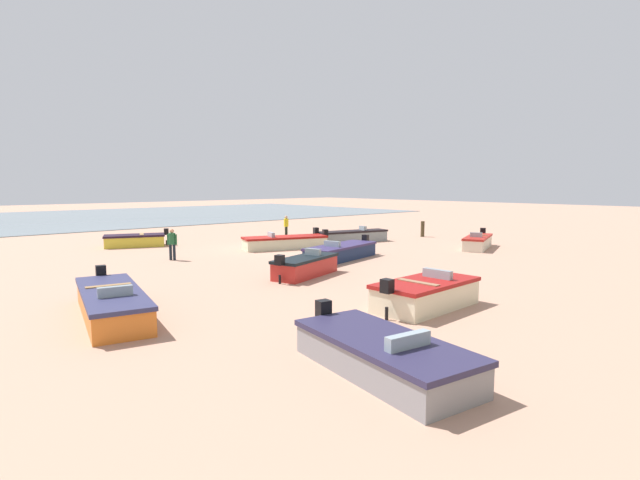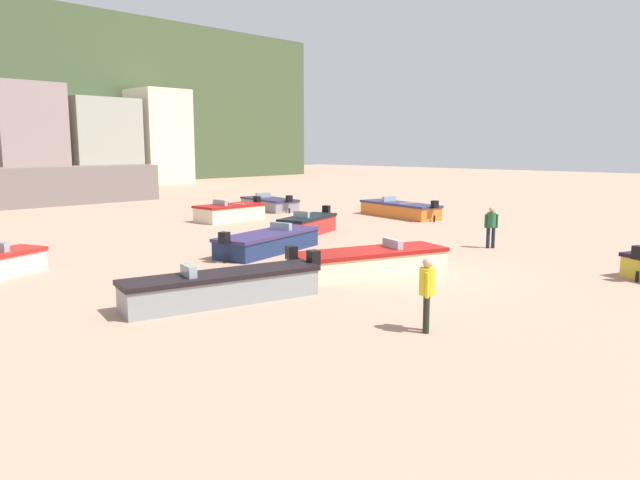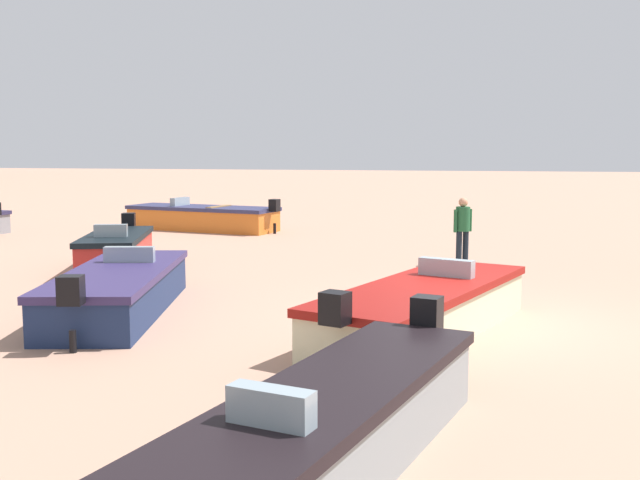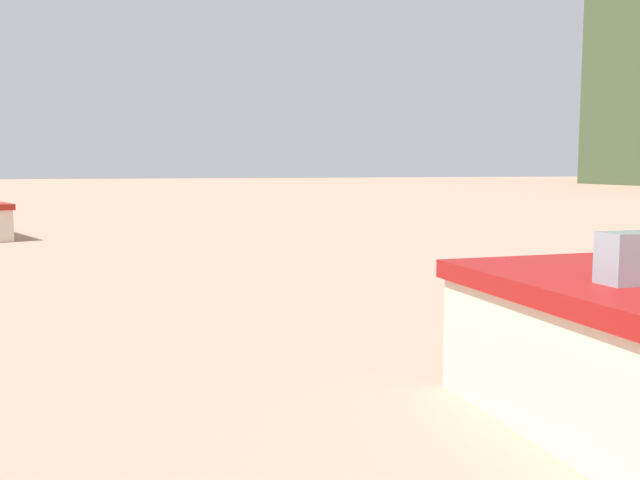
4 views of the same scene
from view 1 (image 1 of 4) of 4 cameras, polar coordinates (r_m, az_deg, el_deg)
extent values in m
plane|color=tan|center=(29.11, -6.23, -1.04)|extent=(160.00, 160.00, 0.00)
cube|color=gray|center=(61.84, -26.28, 2.40)|extent=(80.00, 36.00, 0.06)
cube|color=gray|center=(32.20, 3.78, 0.32)|extent=(5.15, 2.32, 0.67)
cube|color=black|center=(32.16, 3.79, 1.02)|extent=(5.27, 2.43, 0.12)
cube|color=black|center=(30.82, -0.49, 1.12)|extent=(0.35, 0.38, 0.40)
cylinder|color=black|center=(30.90, -0.49, -0.24)|extent=(0.12, 0.12, 0.33)
cube|color=#8C9EA8|center=(32.61, 5.11, 1.44)|extent=(0.36, 0.69, 0.28)
cube|color=navy|center=(24.87, 2.51, -1.58)|extent=(4.90, 2.47, 0.63)
cube|color=#322856|center=(24.82, 2.52, -0.72)|extent=(5.01, 2.57, 0.12)
cube|color=black|center=(26.94, 5.42, 0.22)|extent=(0.34, 0.37, 0.40)
cylinder|color=black|center=(27.03, 5.40, -1.28)|extent=(0.12, 0.12, 0.32)
cube|color=#8C9EA8|center=(24.12, 1.46, -0.46)|extent=(0.39, 0.91, 0.28)
cube|color=beige|center=(15.52, 12.48, -6.54)|extent=(3.60, 1.77, 0.75)
cube|color=maroon|center=(15.43, 12.52, -4.96)|extent=(3.70, 1.85, 0.12)
cube|color=black|center=(13.84, 7.98, -5.44)|extent=(0.29, 0.33, 0.40)
cylinder|color=black|center=(14.03, 7.93, -8.65)|extent=(0.10, 0.10, 0.38)
cube|color=#8C9EA8|center=(15.90, 13.79, -3.92)|extent=(0.22, 1.02, 0.28)
cube|color=#906A4C|center=(15.06, 11.57, -5.03)|extent=(0.27, 1.44, 0.08)
cube|color=gray|center=(10.24, 7.50, -13.75)|extent=(2.36, 4.36, 0.63)
cube|color=#292645|center=(10.12, 7.53, -11.77)|extent=(2.46, 4.47, 0.12)
cube|color=black|center=(11.80, 0.42, -8.13)|extent=(0.36, 0.33, 0.40)
cylinder|color=black|center=(12.00, 0.41, -11.40)|extent=(0.12, 0.12, 0.31)
cube|color=#8C9EA8|center=(9.55, 10.41, -11.71)|extent=(1.04, 0.37, 0.28)
cube|color=gold|center=(32.08, -21.18, -0.17)|extent=(3.75, 2.65, 0.63)
cube|color=black|center=(32.04, -21.21, 0.50)|extent=(3.88, 2.76, 0.12)
cube|color=black|center=(32.06, -17.83, 0.96)|extent=(0.38, 0.40, 0.40)
cylinder|color=black|center=(32.14, -17.78, -0.31)|extent=(0.13, 0.13, 0.32)
cube|color=olive|center=(32.04, -20.45, 0.62)|extent=(0.69, 1.27, 0.08)
cube|color=orange|center=(15.37, -23.50, -7.18)|extent=(2.57, 5.37, 0.69)
cube|color=#2E2E53|center=(15.29, -23.57, -5.71)|extent=(2.67, 5.49, 0.12)
cube|color=black|center=(17.96, -24.62, -3.40)|extent=(0.37, 0.34, 0.40)
cylinder|color=black|center=(18.10, -24.50, -5.76)|extent=(0.12, 0.12, 0.35)
cube|color=#8C9EA8|center=(14.36, -23.19, -5.64)|extent=(0.93, 0.39, 0.28)
cube|color=olive|center=(15.91, -23.85, -5.07)|extent=(1.30, 0.51, 0.08)
cube|color=red|center=(20.35, -1.73, -3.32)|extent=(3.61, 2.14, 0.70)
cube|color=black|center=(20.28, -1.73, -2.18)|extent=(3.73, 2.25, 0.12)
cube|color=black|center=(18.71, -4.83, -2.39)|extent=(0.36, 0.39, 0.40)
cylinder|color=black|center=(18.84, -4.80, -4.69)|extent=(0.12, 0.12, 0.35)
cube|color=#8C9EA8|center=(20.75, -0.85, -1.42)|extent=(0.40, 0.74, 0.28)
cube|color=beige|center=(30.57, 18.24, -0.37)|extent=(4.05, 2.48, 0.64)
cube|color=maroon|center=(30.53, 18.26, 0.34)|extent=(4.18, 2.59, 0.12)
cube|color=black|center=(32.61, 18.82, 1.02)|extent=(0.38, 0.40, 0.40)
cylinder|color=black|center=(32.69, 18.77, -0.23)|extent=(0.13, 0.13, 0.32)
cube|color=#8C9EA8|center=(29.84, 18.08, 0.59)|extent=(0.44, 0.71, 0.28)
cube|color=olive|center=(31.01, 18.40, 0.52)|extent=(0.58, 1.00, 0.08)
cube|color=beige|center=(28.98, -4.19, -0.42)|extent=(5.15, 3.07, 0.64)
cube|color=maroon|center=(28.94, -4.20, 0.32)|extent=(5.27, 3.18, 0.12)
cube|color=black|center=(29.85, 0.63, 0.88)|extent=(0.37, 0.40, 0.40)
cylinder|color=black|center=(29.93, 0.63, -0.48)|extent=(0.13, 0.13, 0.32)
cube|color=#8C9EA8|center=(28.66, -5.84, 0.65)|extent=(0.49, 0.91, 0.28)
cylinder|color=#463823|center=(36.32, 12.10, 1.29)|extent=(0.28, 0.28, 1.16)
cylinder|color=black|center=(25.63, -16.94, -1.41)|extent=(0.20, 0.20, 0.82)
cylinder|color=black|center=(25.71, -17.35, -1.40)|extent=(0.20, 0.20, 0.82)
cylinder|color=#215933|center=(25.58, -17.20, 0.15)|extent=(0.48, 0.48, 0.58)
cylinder|color=#215933|center=(25.50, -16.75, 0.05)|extent=(0.13, 0.13, 0.54)
cylinder|color=#215933|center=(25.68, -17.64, 0.07)|extent=(0.13, 0.13, 0.54)
sphere|color=tan|center=(25.54, -17.23, 1.04)|extent=(0.31, 0.31, 0.22)
cylinder|color=black|center=(35.02, -3.99, 0.96)|extent=(0.19, 0.19, 0.82)
cylinder|color=black|center=(34.84, -4.09, 0.92)|extent=(0.19, 0.19, 0.82)
cylinder|color=gold|center=(34.87, -4.05, 2.08)|extent=(0.47, 0.47, 0.58)
cylinder|color=gold|center=(35.08, -3.94, 2.05)|extent=(0.12, 0.12, 0.54)
cylinder|color=gold|center=(34.66, -4.16, 1.99)|extent=(0.12, 0.12, 0.54)
sphere|color=tan|center=(34.84, -4.05, 2.74)|extent=(0.31, 0.31, 0.22)
camera|label=2|loc=(46.96, 0.81, 6.75)|focal=33.70mm
camera|label=3|loc=(37.36, 8.89, 4.93)|focal=42.64mm
camera|label=4|loc=(15.49, -1.98, -2.16)|focal=39.29mm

